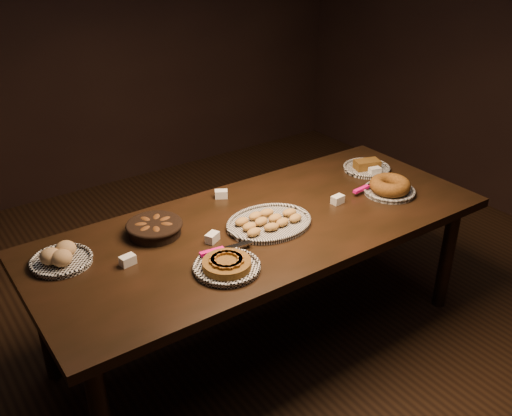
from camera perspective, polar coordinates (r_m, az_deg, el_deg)
ground at (r=3.38m, az=0.69°, el=-12.69°), size 5.00×5.00×0.00m
buffet_table at (r=2.98m, az=0.76°, el=-2.74°), size 2.40×1.00×0.75m
apple_tart_plate at (r=2.57m, az=-2.95°, el=-5.74°), size 0.36×0.31×0.06m
madeleine_platter at (r=2.92m, az=1.27°, el=-1.43°), size 0.46×0.37×0.05m
bundt_cake_plate at (r=3.33m, az=13.21°, el=2.04°), size 0.35×0.29×0.09m
croissant_basket at (r=2.87m, az=-10.12°, el=-1.88°), size 0.30×0.30×0.07m
bread_roll_plate at (r=2.75m, az=-18.98°, el=-4.71°), size 0.28×0.28×0.09m
loaf_plate at (r=3.61m, az=11.01°, el=4.03°), size 0.29×0.29×0.07m
tent_cards at (r=3.03m, az=0.69°, el=-0.11°), size 1.72×0.49×0.04m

